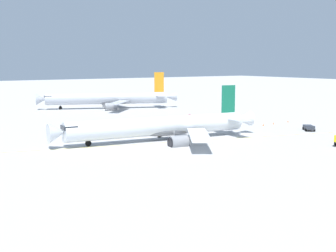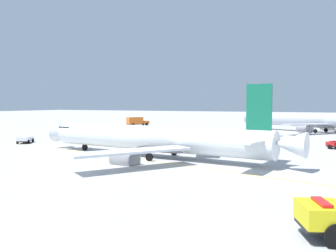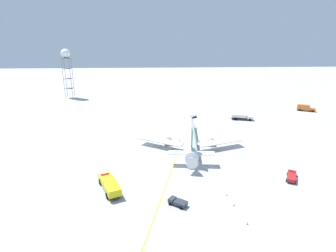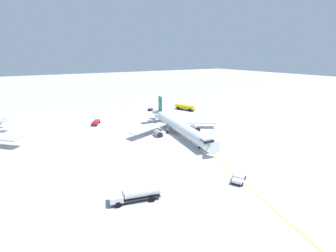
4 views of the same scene
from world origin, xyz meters
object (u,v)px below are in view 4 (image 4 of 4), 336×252
Objects in this scene: airliner_main at (177,126)px; fuel_tanker_truck at (137,193)px; pushback_tug_truck at (239,177)px; ops_pickup_truck at (96,122)px; safety_cone_near at (133,114)px; baggage_truck_truck at (152,109)px; safety_cone_far at (123,110)px; fire_tender_truck at (185,107)px; safety_cone_mid at (129,113)px.

fuel_tanker_truck is at bearing -37.36° from airliner_main.
ops_pickup_truck is at bearing -105.47° from pushback_tug_truck.
ops_pickup_truck is at bearing 19.00° from safety_cone_near.
baggage_truck_truck is 7.65× the size of safety_cone_far.
safety_cone_near is at bearing -121.28° from fire_tender_truck.
fire_tender_truck is at bearing 171.62° from safety_cone_near.
ops_pickup_truck is (44.01, 2.35, -0.73)m from fire_tender_truck.
pushback_tug_truck is at bearing 46.05° from ops_pickup_truck.
fire_tender_truck is at bearing 147.74° from airliner_main.
fire_tender_truck is 26.35m from safety_cone_near.
safety_cone_mid is (11.62, -0.99, -0.44)m from baggage_truck_truck.
airliner_main is 8.51× the size of pushback_tug_truck.
fire_tender_truck reaches higher than safety_cone_near.
baggage_truck_truck is 0.71× the size of ops_pickup_truck.
fuel_tanker_truck is at bearing 24.73° from ops_pickup_truck.
ops_pickup_truck is (16.14, -57.89, 0.01)m from pushback_tug_truck.
pushback_tug_truck is (13.01, 66.91, 0.09)m from baggage_truck_truck.
ops_pickup_truck is 53.27m from fuel_tanker_truck.
pushback_tug_truck is at bearing -64.16° from baggage_truck_truck.
baggage_truck_truck is 7.65× the size of safety_cone_mid.
baggage_truck_truck is 70.96m from fuel_tanker_truck.
ops_pickup_truck is 0.62× the size of fuel_tanker_truck.
fire_tender_truck is at bearing 123.53° from ops_pickup_truck.
safety_cone_far is at bearing -166.56° from airliner_main.
pushback_tug_truck is 64.10m from safety_cone_near.
fire_tender_truck is 74.14m from fuel_tanker_truck.
baggage_truck_truck is at bearing 174.43° from airliner_main.
safety_cone_far is (-0.72, -73.83, -0.53)m from pushback_tug_truck.
pushback_tug_truck reaches higher than safety_cone_near.
airliner_main is at bearing -65.52° from baggage_truck_truck.
pushback_tug_truck is 9.20× the size of safety_cone_far.
baggage_truck_truck is 0.83× the size of pushback_tug_truck.
fuel_tanker_truck is (26.98, 27.79, -1.05)m from airliner_main.
pushback_tug_truck is (5.51, 32.69, -1.82)m from airliner_main.
ops_pickup_truck is 10.74× the size of safety_cone_mid.
fire_tender_truck reaches higher than safety_cone_far.
ops_pickup_truck reaches higher than pushback_tug_truck.
fuel_tanker_truck is 17.23× the size of safety_cone_far.
airliner_main is 78.33× the size of safety_cone_mid.
fuel_tanker_truck is at bearing -43.89° from pushback_tug_truck.
baggage_truck_truck reaches higher than safety_cone_near.
safety_cone_far is at bearing -83.54° from safety_cone_near.
safety_cone_near is at bearing 96.46° from safety_cone_far.
fire_tender_truck is 27.59m from safety_cone_mid.
safety_cone_mid is 1.00× the size of safety_cone_far.
fire_tender_truck reaches higher than baggage_truck_truck.
safety_cone_mid is at bearing 96.46° from safety_cone_far.
pushback_tug_truck is 22.03m from fuel_tanker_truck.
safety_cone_mid is at bearing -94.97° from fuel_tanker_truck.
pushback_tug_truck is at bearing -177.87° from fuel_tanker_truck.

